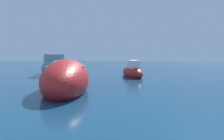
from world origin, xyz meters
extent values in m
ellipsoid|color=#B21E1E|center=(-4.57, 13.31, 0.31)|extent=(2.23, 3.68, 1.13)
cube|color=white|center=(-4.48, 13.05, 1.02)|extent=(1.03, 1.27, 0.75)
ellipsoid|color=#B21E1E|center=(-8.55, 6.92, 0.61)|extent=(3.27, 6.30, 2.24)
cube|color=brown|center=(-8.55, 6.92, 1.33)|extent=(2.13, 1.46, 0.08)
ellipsoid|color=teal|center=(-11.31, 13.76, 0.51)|extent=(5.05, 6.08, 1.87)
cube|color=gray|center=(-11.57, 14.15, 1.49)|extent=(2.10, 2.22, 0.82)
camera|label=1|loc=(-5.58, -4.10, 2.18)|focal=32.92mm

